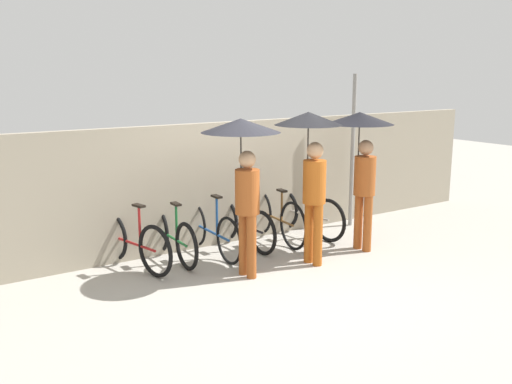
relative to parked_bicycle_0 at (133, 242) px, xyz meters
name	(u,v)px	position (x,y,z in m)	size (l,w,h in m)	color
ground_plane	(289,281)	(1.50, -1.58, -0.37)	(30.00, 30.00, 0.00)	#9E998E
back_wall	(214,184)	(1.50, 0.37, 0.58)	(11.22, 0.12, 1.91)	gray
parked_bicycle_0	(133,242)	(0.00, 0.00, 0.00)	(0.55, 1.69, 0.98)	black
parked_bicycle_1	(172,236)	(0.60, 0.02, -0.02)	(0.44, 1.64, 1.01)	black
parked_bicycle_2	(211,230)	(1.20, -0.05, 0.00)	(0.44, 1.74, 1.07)	black
parked_bicycle_3	(243,224)	(1.79, 0.01, -0.02)	(0.44, 1.67, 1.05)	black
parked_bicycle_4	(276,217)	(2.39, -0.02, 0.02)	(0.44, 1.79, 1.03)	black
parked_bicycle_5	(305,213)	(2.99, -0.02, 0.00)	(0.44, 1.74, 0.97)	black
pedestrian_leading	(243,152)	(1.14, -1.04, 1.27)	(1.03, 1.03, 2.08)	#9E4C1E
pedestrian_center	(311,148)	(2.18, -1.14, 1.26)	(0.93, 0.93, 2.13)	#B25619
pedestrian_trailing	(361,142)	(3.21, -1.04, 1.27)	(1.01, 1.01, 2.08)	#9E4C1E
awning_pole	(353,151)	(4.05, 0.03, 0.94)	(0.07, 0.07, 2.63)	gray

